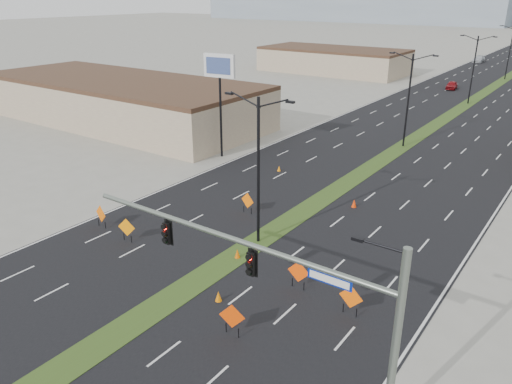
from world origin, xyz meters
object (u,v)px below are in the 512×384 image
Objects in this scene: streetlight_0 at (258,167)px; streetlight_1 at (408,98)px; construction_sign_2 at (247,201)px; cone_2 at (354,203)px; pole_sign_west at (220,73)px; signal_mast at (288,286)px; construction_sign_5 at (351,298)px; construction_sign_3 at (298,273)px; cone_3 at (279,169)px; streetlight_3 at (510,51)px; car_left at (452,85)px; construction_sign_1 at (127,228)px; construction_sign_4 at (232,317)px; streetlight_2 at (474,68)px; cone_1 at (237,254)px; construction_sign_0 at (101,215)px; car_far at (479,59)px; cone_0 at (218,296)px.

streetlight_0 is 1.00× the size of streetlight_1.
streetlight_1 is at bearing 90.53° from construction_sign_2.
pole_sign_west is (-17.03, 4.24, 8.22)m from cone_2.
signal_mast is at bearing -49.46° from streetlight_0.
construction_sign_2 is 14.33m from construction_sign_5.
construction_sign_3 is 20.37m from cone_3.
construction_sign_3 is (5.26, -87.45, -4.36)m from streetlight_3.
streetlight_0 is 7.66m from construction_sign_3.
cone_3 is at bearing -98.61° from car_left.
streetlight_3 reaches higher than car_left.
cone_3 is (-3.31, 9.59, -0.72)m from construction_sign_2.
streetlight_3 reaches higher than construction_sign_1.
streetlight_0 is 67.51m from car_left.
cone_3 is 11.16m from pole_sign_west.
car_left is at bearing 71.31° from construction_sign_1.
streetlight_1 is (0.00, 28.00, 0.00)m from streetlight_0.
signal_mast is at bearing -33.89° from construction_sign_4.
streetlight_2 is at bearing 94.72° from construction_sign_2.
construction_sign_4 is at bearing -87.07° from streetlight_3.
signal_mast reaches higher than construction_sign_5.
car_left is 6.28× the size of cone_1.
cone_1 is at bearing -89.84° from streetlight_3.
construction_sign_0 is at bearing -102.20° from cone_3.
car_far is 7.79× the size of cone_2.
signal_mast is 38.96m from streetlight_1.
pole_sign_west reaches higher than car_far.
streetlight_0 is at bearing 33.99° from construction_sign_0.
streetlight_2 reaches higher than cone_2.
construction_sign_2 is at bearing -137.12° from cone_2.
streetlight_2 is at bearing 97.39° from signal_mast.
cone_2 is at bearing 72.87° from streetlight_0.
pole_sign_west is at bearing 134.09° from signal_mast.
streetlight_1 reaches higher than construction_sign_1.
cone_0 is at bearing -28.53° from construction_sign_1.
construction_sign_4 is 18.34m from cone_2.
streetlight_1 is 1.90× the size of car_far.
construction_sign_0 is 19.41m from construction_sign_5.
construction_sign_4 is at bearing -102.06° from construction_sign_3.
streetlight_0 and streetlight_1 have the same top height.
streetlight_2 is at bearing -70.81° from car_left.
car_left is 70.04m from cone_1.
streetlight_1 reaches higher than construction_sign_3.
construction_sign_5 is 7.22m from cone_0.
signal_mast reaches higher than construction_sign_4.
construction_sign_5 reaches higher than cone_3.
construction_sign_2 is at bearing -95.45° from car_left.
streetlight_0 is at bearing 139.78° from construction_sign_3.
streetlight_2 is 47.14m from cone_2.
streetlight_1 is at bearing 37.97° from pole_sign_west.
car_far is (-18.93, 117.82, -4.03)m from signal_mast.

